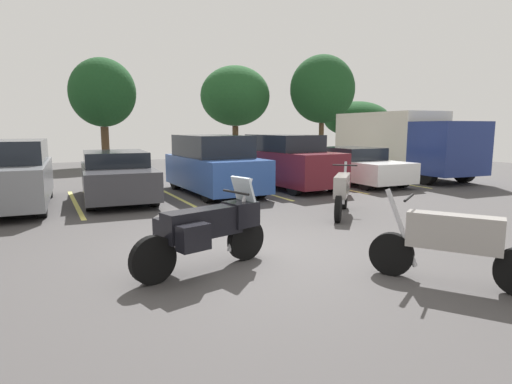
{
  "coord_description": "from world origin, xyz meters",
  "views": [
    {
      "loc": [
        -3.14,
        -6.17,
        2.13
      ],
      "look_at": [
        0.61,
        1.19,
        0.87
      ],
      "focal_mm": 29.95,
      "sensor_mm": 36.0,
      "label": 1
    }
  ],
  "objects_px": {
    "box_truck": "(401,142)",
    "car_charcoal": "(117,176)",
    "motorcycle_second": "(452,243)",
    "car_blue": "(214,165)",
    "motorcycle_touring": "(207,228)",
    "car_maroon": "(288,162)",
    "motorcycle_third": "(342,191)",
    "car_white": "(356,166)",
    "car_grey": "(11,174)"
  },
  "relations": [
    {
      "from": "box_truck",
      "to": "car_charcoal",
      "type": "bearing_deg",
      "value": -176.99
    },
    {
      "from": "motorcycle_second",
      "to": "car_blue",
      "type": "relative_size",
      "value": 0.43
    },
    {
      "from": "motorcycle_second",
      "to": "box_truck",
      "type": "distance_m",
      "value": 13.42
    },
    {
      "from": "motorcycle_touring",
      "to": "car_blue",
      "type": "xyz_separation_m",
      "value": [
        2.85,
        6.99,
        0.28
      ]
    },
    {
      "from": "car_maroon",
      "to": "car_charcoal",
      "type": "bearing_deg",
      "value": 177.55
    },
    {
      "from": "car_maroon",
      "to": "car_blue",
      "type": "bearing_deg",
      "value": 178.34
    },
    {
      "from": "motorcycle_third",
      "to": "box_truck",
      "type": "relative_size",
      "value": 0.25
    },
    {
      "from": "car_blue",
      "to": "box_truck",
      "type": "relative_size",
      "value": 0.62
    },
    {
      "from": "car_charcoal",
      "to": "car_blue",
      "type": "relative_size",
      "value": 1.05
    },
    {
      "from": "motorcycle_touring",
      "to": "box_truck",
      "type": "bearing_deg",
      "value": 33.47
    },
    {
      "from": "motorcycle_touring",
      "to": "car_maroon",
      "type": "bearing_deg",
      "value": 51.04
    },
    {
      "from": "motorcycle_third",
      "to": "box_truck",
      "type": "xyz_separation_m",
      "value": [
        7.43,
        5.46,
        0.88
      ]
    },
    {
      "from": "car_white",
      "to": "car_maroon",
      "type": "bearing_deg",
      "value": 175.99
    },
    {
      "from": "motorcycle_second",
      "to": "car_maroon",
      "type": "xyz_separation_m",
      "value": [
        2.87,
        8.99,
        0.34
      ]
    },
    {
      "from": "motorcycle_third",
      "to": "car_white",
      "type": "bearing_deg",
      "value": 46.7
    },
    {
      "from": "motorcycle_second",
      "to": "box_truck",
      "type": "height_order",
      "value": "box_truck"
    },
    {
      "from": "motorcycle_third",
      "to": "car_grey",
      "type": "bearing_deg",
      "value": 146.8
    },
    {
      "from": "motorcycle_second",
      "to": "car_white",
      "type": "height_order",
      "value": "car_white"
    },
    {
      "from": "motorcycle_second",
      "to": "car_maroon",
      "type": "bearing_deg",
      "value": 72.28
    },
    {
      "from": "car_blue",
      "to": "car_maroon",
      "type": "xyz_separation_m",
      "value": [
        2.73,
        -0.08,
        0.01
      ]
    },
    {
      "from": "motorcycle_touring",
      "to": "car_grey",
      "type": "xyz_separation_m",
      "value": [
        -2.84,
        7.02,
        0.26
      ]
    },
    {
      "from": "motorcycle_second",
      "to": "car_maroon",
      "type": "height_order",
      "value": "car_maroon"
    },
    {
      "from": "car_blue",
      "to": "car_white",
      "type": "distance_m",
      "value": 5.63
    },
    {
      "from": "motorcycle_touring",
      "to": "car_blue",
      "type": "distance_m",
      "value": 7.56
    },
    {
      "from": "motorcycle_touring",
      "to": "car_charcoal",
      "type": "xyz_separation_m",
      "value": [
        -0.15,
        7.16,
        0.07
      ]
    },
    {
      "from": "car_blue",
      "to": "car_maroon",
      "type": "relative_size",
      "value": 1.02
    },
    {
      "from": "motorcycle_second",
      "to": "car_maroon",
      "type": "relative_size",
      "value": 0.44
    },
    {
      "from": "motorcycle_third",
      "to": "car_maroon",
      "type": "relative_size",
      "value": 0.41
    },
    {
      "from": "car_charcoal",
      "to": "box_truck",
      "type": "distance_m",
      "value": 11.96
    },
    {
      "from": "box_truck",
      "to": "car_blue",
      "type": "bearing_deg",
      "value": -174.92
    },
    {
      "from": "motorcycle_touring",
      "to": "motorcycle_third",
      "type": "xyz_separation_m",
      "value": [
        4.34,
        2.32,
        -0.04
      ]
    },
    {
      "from": "motorcycle_touring",
      "to": "car_maroon",
      "type": "distance_m",
      "value": 8.89
    },
    {
      "from": "motorcycle_touring",
      "to": "box_truck",
      "type": "distance_m",
      "value": 14.14
    },
    {
      "from": "car_grey",
      "to": "box_truck",
      "type": "bearing_deg",
      "value": 2.98
    },
    {
      "from": "car_grey",
      "to": "box_truck",
      "type": "height_order",
      "value": "box_truck"
    },
    {
      "from": "car_blue",
      "to": "car_charcoal",
      "type": "bearing_deg",
      "value": 176.83
    },
    {
      "from": "motorcycle_second",
      "to": "car_blue",
      "type": "height_order",
      "value": "car_blue"
    },
    {
      "from": "car_maroon",
      "to": "motorcycle_touring",
      "type": "bearing_deg",
      "value": -128.96
    },
    {
      "from": "motorcycle_third",
      "to": "car_blue",
      "type": "bearing_deg",
      "value": 107.67
    },
    {
      "from": "motorcycle_second",
      "to": "car_grey",
      "type": "height_order",
      "value": "car_grey"
    },
    {
      "from": "motorcycle_second",
      "to": "box_truck",
      "type": "bearing_deg",
      "value": 47.43
    },
    {
      "from": "car_maroon",
      "to": "car_white",
      "type": "distance_m",
      "value": 2.91
    },
    {
      "from": "car_charcoal",
      "to": "motorcycle_touring",
      "type": "bearing_deg",
      "value": -88.81
    },
    {
      "from": "motorcycle_second",
      "to": "car_white",
      "type": "bearing_deg",
      "value": 56.75
    },
    {
      "from": "car_grey",
      "to": "car_white",
      "type": "height_order",
      "value": "car_grey"
    },
    {
      "from": "car_maroon",
      "to": "box_truck",
      "type": "distance_m",
      "value": 6.27
    },
    {
      "from": "motorcycle_third",
      "to": "car_grey",
      "type": "xyz_separation_m",
      "value": [
        -7.18,
        4.7,
        0.29
      ]
    },
    {
      "from": "car_maroon",
      "to": "car_white",
      "type": "height_order",
      "value": "car_maroon"
    },
    {
      "from": "car_maroon",
      "to": "box_truck",
      "type": "xyz_separation_m",
      "value": [
        6.18,
        0.87,
        0.56
      ]
    },
    {
      "from": "car_maroon",
      "to": "motorcycle_second",
      "type": "bearing_deg",
      "value": -107.72
    }
  ]
}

